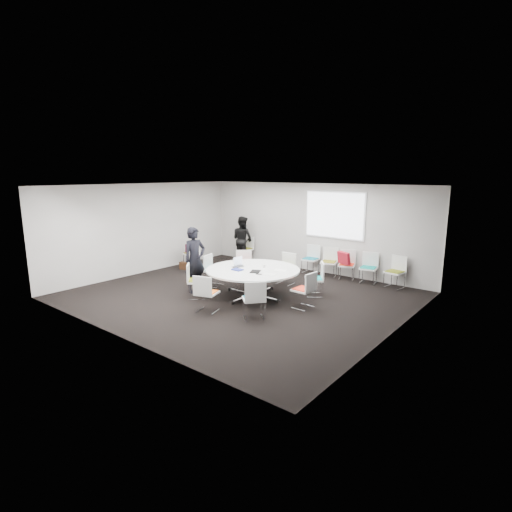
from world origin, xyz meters
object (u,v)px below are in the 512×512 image
Objects in this scene: conference_table at (253,275)px; chair_person_back at (245,254)px; cup at (264,266)px; chair_ring_b at (314,285)px; chair_ring_e at (214,277)px; chair_ring_a at (304,297)px; chair_back_e at (395,278)px; person_main at (195,260)px; chair_ring_d at (244,272)px; chair_back_a at (311,264)px; chair_ring_h at (254,307)px; chair_back_d at (368,274)px; maroon_bag at (191,249)px; laptop at (239,267)px; chair_back_c at (346,271)px; chair_spare_left at (192,259)px; chair_back_b at (329,268)px; person_back at (242,239)px; chair_ring_c at (285,275)px; chair_ring_g at (207,300)px; chair_ring_f at (196,287)px; brown_bag at (185,266)px.

chair_person_back is at bearing 132.88° from conference_table.
cup reaches higher than conference_table.
chair_ring_b is 2.82m from chair_ring_e.
chair_ring_a is 3.18m from chair_back_e.
chair_person_back is 3.95m from person_main.
chair_ring_d is 1.00× the size of chair_back_a.
chair_ring_b is at bearing 36.61° from chair_ring_h.
chair_back_d is 2.20× the size of maroon_bag.
laptop is (-0.38, -0.08, 0.19)m from conference_table.
chair_back_c is 5.14m from chair_spare_left.
chair_back_b is (0.53, 3.02, -0.28)m from conference_table.
person_back is at bearing 134.49° from conference_table.
chair_ring_c is 2.42× the size of laptop.
chair_ring_g reaches higher than conference_table.
chair_person_back is (-2.82, 1.57, 0.00)m from chair_ring_c.
chair_back_a is 2.70m from chair_person_back.
chair_back_d and chair_spare_left have the same top height.
chair_ring_c and chair_ring_e have the same top height.
chair_ring_d is 1.60m from cup.
chair_ring_h is 1.00× the size of chair_person_back.
chair_ring_h is 1.00× the size of chair_back_a.
chair_ring_d and chair_person_back have the same top height.
chair_ring_f is 4.31m from chair_back_b.
chair_person_back reaches higher than conference_table.
chair_spare_left is at bearing 5.62° from chair_back_b.
chair_ring_g is 1.00× the size of chair_spare_left.
chair_back_c is at bearing -177.98° from chair_ring_d.
person_main is (2.24, -1.89, 0.59)m from chair_spare_left.
chair_back_c is (1.25, -0.03, 0.00)m from chair_back_a.
chair_back_a is 1.00× the size of chair_back_d.
chair_person_back is at bearing 10.92° from chair_back_e.
chair_back_c is at bearing 9.87° from chair_ring_a.
cup is at bearing -9.22° from brown_bag.
chair_back_c is 1.00× the size of chair_back_d.
chair_ring_c is 1.00× the size of chair_ring_h.
chair_ring_b is at bearing 156.18° from chair_person_back.
chair_ring_g is at bearing 123.50° from chair_person_back.
chair_ring_f is (-1.02, -2.47, 0.00)m from chair_ring_c.
brown_bag is (-4.79, -0.17, -0.16)m from chair_ring_b.
laptop is at bearing 86.75° from chair_ring_d.
chair_back_c is 5.18m from brown_bag.
chair_ring_e is at bearing -20.61° from brown_bag.
chair_ring_f is 2.20× the size of maroon_bag.
chair_ring_a is at bearing 76.00° from chair_ring_e.
chair_ring_h and chair_back_e have the same top height.
chair_ring_e is (-0.28, -0.95, 0.00)m from chair_ring_d.
chair_spare_left reaches higher than conference_table.
chair_person_back is at bearing -31.56° from chair_ring_c.
chair_back_d and chair_back_e have the same top height.
chair_ring_f and chair_spare_left have the same top height.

